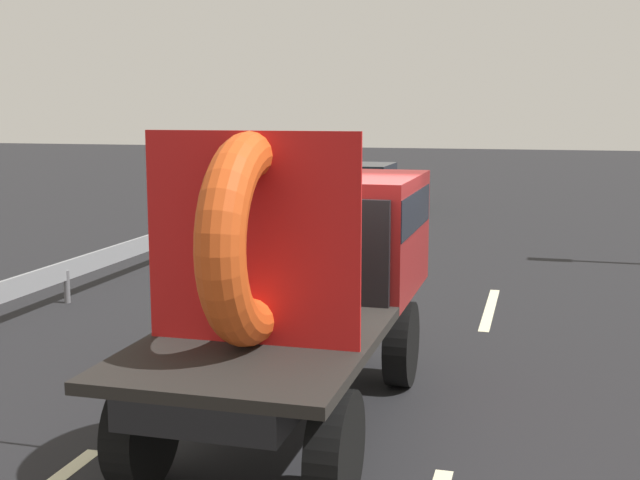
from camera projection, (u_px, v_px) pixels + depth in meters
name	position (u px, v px, depth m)	size (l,w,h in m)	color
ground_plane	(330.00, 405.00, 8.98)	(120.00, 120.00, 0.00)	black
flatbed_truck	(313.00, 258.00, 8.87)	(2.02, 5.12, 3.02)	black
distant_sedan	(366.00, 184.00, 27.00)	(1.87, 4.37, 1.43)	black
guardrail	(119.00, 254.00, 15.33)	(0.10, 14.13, 0.71)	gray
lane_dash_left_far	(306.00, 290.00, 14.65)	(2.72, 0.16, 0.01)	beige
lane_dash_right_far	(490.00, 309.00, 13.31)	(2.89, 0.16, 0.01)	beige
oncoming_car	(339.00, 185.00, 27.77)	(1.61, 3.76, 1.22)	black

